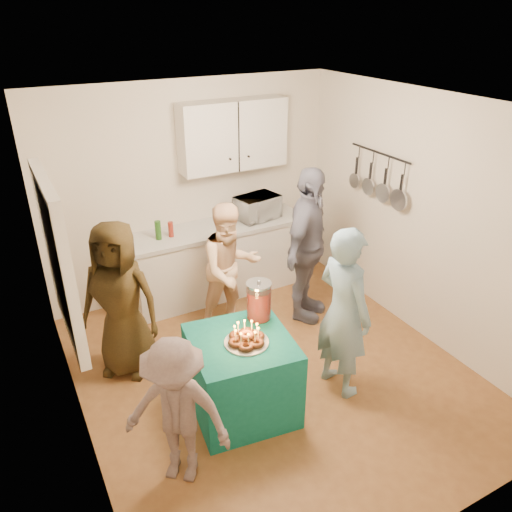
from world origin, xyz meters
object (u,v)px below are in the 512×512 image
punch_jar (259,301)px  woman_back_right (307,246)px  counter (219,261)px  party_table (242,375)px  woman_back_center (230,269)px  child_near_left (177,413)px  man_birthday (344,312)px  microwave (257,207)px  woman_back_left (120,300)px

punch_jar → woman_back_right: bearing=37.4°
counter → punch_jar: (-0.40, -1.78, 0.50)m
party_table → woman_back_center: bearing=68.4°
party_table → child_near_left: bearing=-150.7°
punch_jar → woman_back_center: size_ratio=0.23×
man_birthday → microwave: bearing=-14.3°
woman_back_right → woman_back_left: bearing=140.6°
punch_jar → woman_back_center: (0.19, 0.99, -0.18)m
punch_jar → man_birthday: man_birthday is taller
counter → man_birthday: man_birthday is taller
punch_jar → man_birthday: size_ratio=0.20×
microwave → party_table: size_ratio=0.62×
counter → woman_back_right: (0.65, -0.98, 0.47)m
counter → man_birthday: 2.21m
party_table → punch_jar: (0.30, 0.23, 0.55)m
counter → woman_back_center: woman_back_center is taller
woman_back_left → woman_back_right: size_ratio=0.89×
counter → woman_back_center: 0.88m
microwave → man_birthday: bearing=-108.8°
man_birthday → woman_back_right: bearing=-25.0°
microwave → punch_jar: bearing=-129.3°
party_table → woman_back_center: 1.37m
party_table → man_birthday: 1.07m
woman_back_center → party_table: bearing=-113.1°
man_birthday → child_near_left: size_ratio=1.32×
microwave → woman_back_center: 1.13m
microwave → woman_back_left: 2.22m
microwave → man_birthday: size_ratio=0.32×
microwave → child_near_left: bearing=-140.6°
woman_back_left → child_near_left: woman_back_left is taller
woman_back_right → punch_jar: bearing=178.8°
microwave → punch_jar: 2.02m
woman_back_left → woman_back_center: bearing=45.6°
microwave → child_near_left: child_near_left is taller
counter → punch_jar: punch_jar is taller
counter → party_table: (-0.70, -2.01, -0.05)m
counter → man_birthday: bearing=-83.1°
microwave → party_table: 2.46m
woman_back_left → child_near_left: 1.49m
man_birthday → child_near_left: bearing=92.1°
woman_back_center → microwave: bearing=44.7°
punch_jar → child_near_left: 1.26m
child_near_left → woman_back_right: bearing=75.1°
woman_back_center → woman_back_right: woman_back_right is taller
punch_jar → man_birthday: (0.66, -0.38, -0.10)m
child_near_left → woman_back_center: bearing=93.6°
woman_back_center → woman_back_right: (0.86, -0.19, 0.16)m
microwave → woman_back_left: (-1.99, -0.95, -0.26)m
counter → microwave: microwave is taller
microwave → woman_back_center: (-0.76, -0.79, -0.31)m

